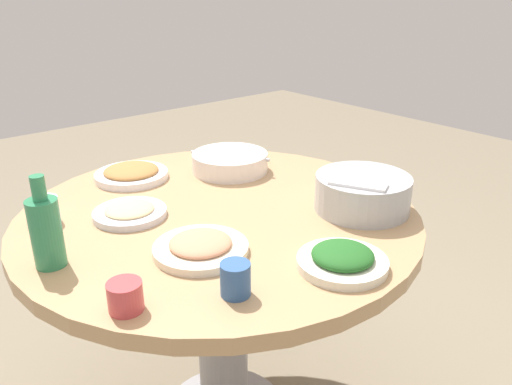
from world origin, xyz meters
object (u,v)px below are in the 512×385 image
Objects in this scene: rice_bowl at (362,192)px; soup_bowl at (230,163)px; dish_greens at (342,259)px; tea_cup_side at (125,296)px; dish_noodles at (130,212)px; dish_shrimp at (201,247)px; tea_cup_near at (45,210)px; tea_cup_far at (235,279)px; green_bottle at (46,230)px; round_dining_table at (220,260)px; dish_tofu_braise at (131,173)px.

rice_bowl is 1.04× the size of soup_bowl.
tea_cup_side is (0.45, -0.17, 0.01)m from dish_greens.
dish_shrimp reaches higher than dish_noodles.
tea_cup_side reaches higher than dish_shrimp.
tea_cup_near is at bearing -61.29° from dish_shrimp.
tea_cup_far is at bearing -15.59° from dish_greens.
dish_greens is 0.66m from green_bottle.
tea_cup_side is (0.20, -0.10, -0.01)m from tea_cup_far.
soup_bowl is (0.09, -0.49, -0.02)m from rice_bowl.
tea_cup_side is (0.42, 0.26, 0.19)m from round_dining_table.
rice_bowl reaches higher than dish_noodles.
dish_noodles is 0.48m from tea_cup_far.
round_dining_table is 0.46m from dish_greens.
dish_greens is 2.95× the size of tea_cup_side.
round_dining_table is 4.40× the size of soup_bowl.
dish_noodles is 0.29m from green_bottle.
dish_shrimp is (0.40, 0.40, -0.01)m from soup_bowl.
green_bottle is 0.28m from tea_cup_side.
dish_greens is at bearing 159.50° from tea_cup_side.
dish_shrimp is at bearing 43.52° from round_dining_table.
dish_noodles is 0.92× the size of green_bottle.
dish_noodles is at bearing 149.39° from tea_cup_near.
dish_greens is at bearing 73.92° from soup_bowl.
tea_cup_far is (-0.25, 0.36, -0.05)m from green_bottle.
dish_noodles is 2.77× the size of tea_cup_far.
green_bottle is 3.03× the size of tea_cup_near.
tea_cup_near reaches higher than soup_bowl.
dish_noodles is at bearing -30.71° from round_dining_table.
dish_greens is at bearing 31.54° from rice_bowl.
tea_cup_far is (0.04, 0.19, 0.02)m from dish_shrimp.
tea_cup_near is at bearing 24.56° from dish_tofu_braise.
dish_tofu_braise is (0.38, -0.64, -0.03)m from rice_bowl.
dish_noodles is 0.22m from tea_cup_near.
soup_bowl is at bearing -179.99° from tea_cup_near.
rice_bowl is 1.22× the size of green_bottle.
tea_cup_near reaches higher than dish_tofu_braise.
soup_bowl is 1.08× the size of dish_tofu_braise.
soup_bowl is 0.62m from tea_cup_near.
round_dining_table is 15.53× the size of tea_cup_far.
dish_tofu_braise is at bearing -118.31° from tea_cup_side.
round_dining_table is 0.37m from soup_bowl.
rice_bowl is 0.50m from soup_bowl.
tea_cup_near is at bearing -57.22° from dish_greens.
dish_shrimp is 3.26× the size of tea_cup_side.
rice_bowl is 1.28× the size of dish_greens.
dish_greens is at bearing 128.40° from dish_shrimp.
green_bottle is 3.10× the size of tea_cup_side.
dish_greens is 0.26m from tea_cup_far.
green_bottle is at bearing -30.75° from dish_shrimp.
dish_greens is at bearing 138.93° from green_bottle.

